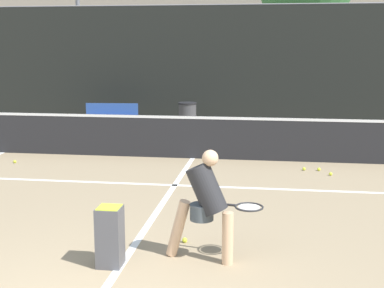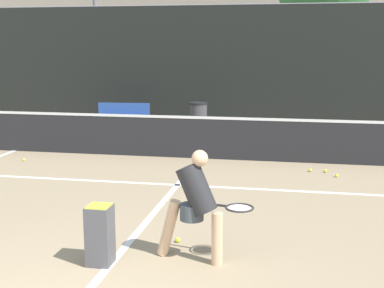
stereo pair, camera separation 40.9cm
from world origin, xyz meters
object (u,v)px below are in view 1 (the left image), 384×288
(courtside_bench, at_px, (111,118))
(trash_bin, at_px, (187,120))
(player_practicing, at_px, (206,202))
(ball_hopper, at_px, (110,235))
(parked_car, at_px, (147,97))

(courtside_bench, relative_size, trash_bin, 1.59)
(player_practicing, height_order, ball_hopper, player_practicing)
(trash_bin, bearing_deg, ball_hopper, -87.23)
(trash_bin, bearing_deg, parked_car, 114.35)
(courtside_bench, distance_m, parked_car, 4.93)
(trash_bin, xyz_separation_m, parked_car, (-2.30, 5.08, 0.10))
(parked_car, bearing_deg, player_practicing, -74.21)
(ball_hopper, xyz_separation_m, parked_car, (-2.72, 13.72, 0.20))
(player_practicing, xyz_separation_m, trash_bin, (-1.49, 8.32, -0.25))
(ball_hopper, bearing_deg, player_practicing, 16.45)
(ball_hopper, height_order, parked_car, parked_car)
(parked_car, bearing_deg, trash_bin, -65.65)
(trash_bin, bearing_deg, player_practicing, -79.84)
(ball_hopper, height_order, courtside_bench, courtside_bench)
(ball_hopper, distance_m, courtside_bench, 9.17)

